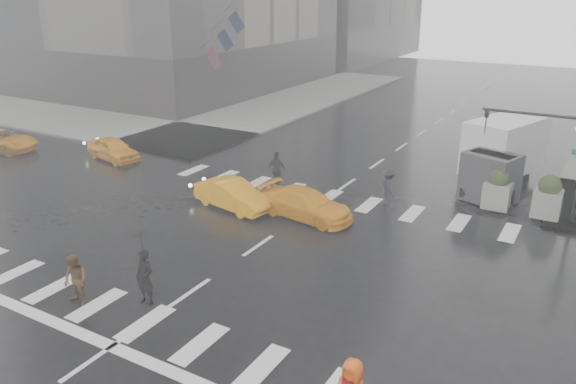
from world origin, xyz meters
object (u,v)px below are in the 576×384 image
Objects in this scene: taxi_front at (113,149)px; box_truck at (501,154)px; traffic_signal_pole at (557,146)px; pedestrian_brown at (75,280)px; taxi_mid at (233,195)px.

box_truck is (19.58, 5.95, 1.10)m from taxi_front.
pedestrian_brown is at bearing -129.05° from traffic_signal_pole.
traffic_signal_pole is 1.18× the size of taxi_mid.
pedestrian_brown is (-11.55, -14.24, -2.40)m from traffic_signal_pole.
taxi_front is (-10.55, 11.51, -0.19)m from pedestrian_brown.
traffic_signal_pole is 0.74× the size of box_truck.
box_truck reaches higher than pedestrian_brown.
pedestrian_brown reaches higher than taxi_front.
taxi_mid is 12.86m from box_truck.
pedestrian_brown is at bearing -165.64° from taxi_mid.
traffic_signal_pole is 1.23× the size of taxi_front.
taxi_mid is 0.63× the size of box_truck.
traffic_signal_pole is 22.42m from taxi_front.
box_truck is at bearing 67.30° from pedestrian_brown.
pedestrian_brown is 8.89m from taxi_mid.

